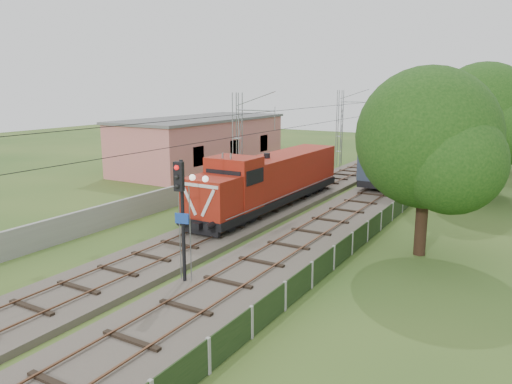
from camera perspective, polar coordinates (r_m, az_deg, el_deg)
The scene contains 14 objects.
ground at distance 25.55m, azimuth -10.90°, elevation -7.57°, with size 140.00×140.00×0.00m, color #2D501E.
track_main at distance 30.82m, azimuth -2.33°, elevation -3.56°, with size 4.20×70.00×0.45m.
track_side at distance 40.40m, azimuth 13.79°, elevation -0.12°, with size 4.20×80.00×0.45m.
catenary at distance 35.75m, azimuth -2.04°, elevation 4.95°, with size 3.31×70.00×8.00m.
boundary_wall at distance 38.29m, azimuth -6.50°, elevation 0.36°, with size 0.25×40.00×1.50m, color #9E9E99.
station_building at distance 52.52m, azimuth -6.15°, elevation 5.65°, with size 8.40×20.40×5.22m.
fence at distance 23.80m, azimuth 8.85°, elevation -7.45°, with size 0.12×32.00×1.20m.
locomotive at distance 34.03m, azimuth 1.62°, elevation 1.40°, with size 2.89×16.52×4.20m.
coach_rake at distance 97.67m, azimuth 24.02°, elevation 7.66°, with size 3.20×119.43×3.69m.
signal_post at distance 20.83m, azimuth -8.58°, elevation -1.10°, with size 0.61×0.48×5.54m.
tree_a at distance 25.87m, azimuth 19.17°, elevation 5.68°, with size 7.31×6.96×9.48m.
tree_b at distance 41.13m, azimuth 24.58°, elevation 8.07°, with size 7.88×7.51×10.22m.
tree_c at distance 43.24m, azimuth 24.90°, elevation 7.45°, with size 7.19×6.85×9.33m.
tree_d at distance 56.15m, azimuth 26.68°, elevation 8.52°, with size 7.68×7.31×9.95m.
Camera 1 is at (16.06, -17.94, 8.53)m, focal length 35.00 mm.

